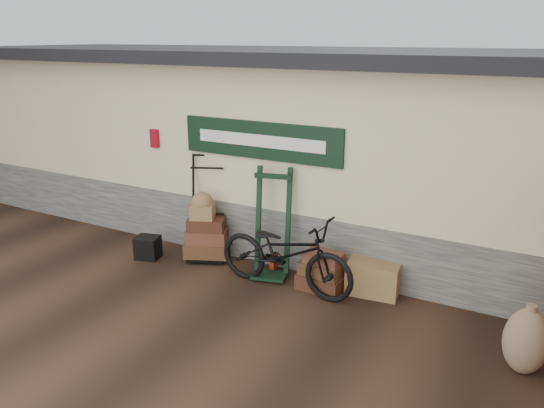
% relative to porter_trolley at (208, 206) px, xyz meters
% --- Properties ---
extents(ground, '(80.00, 80.00, 0.00)m').
position_rel_porter_trolley_xyz_m(ground, '(1.19, -0.85, -0.83)').
color(ground, black).
rests_on(ground, ground).
extents(station_building, '(14.40, 4.10, 3.20)m').
position_rel_porter_trolley_xyz_m(station_building, '(1.19, 1.89, 0.78)').
color(station_building, '#4C4C47').
rests_on(station_building, ground).
extents(porter_trolley, '(1.01, 0.90, 1.66)m').
position_rel_porter_trolley_xyz_m(porter_trolley, '(0.00, 0.00, 0.00)').
color(porter_trolley, black).
rests_on(porter_trolley, ground).
extents(green_barrow, '(0.69, 0.63, 1.62)m').
position_rel_porter_trolley_xyz_m(green_barrow, '(1.24, -0.15, -0.02)').
color(green_barrow, black).
rests_on(green_barrow, ground).
extents(suitcase_stack, '(0.67, 0.45, 0.57)m').
position_rel_porter_trolley_xyz_m(suitcase_stack, '(2.08, -0.25, -0.55)').
color(suitcase_stack, '#3C2213').
rests_on(suitcase_stack, ground).
extents(wicker_hamper, '(0.75, 0.54, 0.46)m').
position_rel_porter_trolley_xyz_m(wicker_hamper, '(2.75, 0.00, -0.60)').
color(wicker_hamper, olive).
rests_on(wicker_hamper, ground).
extents(black_trunk, '(0.43, 0.39, 0.36)m').
position_rel_porter_trolley_xyz_m(black_trunk, '(-0.80, -0.58, -0.65)').
color(black_trunk, black).
rests_on(black_trunk, ground).
extents(bicycle, '(0.81, 2.10, 1.20)m').
position_rel_porter_trolley_xyz_m(bicycle, '(1.62, -0.48, -0.23)').
color(bicycle, black).
rests_on(bicycle, ground).
extents(burlap_sack_right, '(0.49, 0.42, 0.75)m').
position_rel_porter_trolley_xyz_m(burlap_sack_right, '(4.73, -0.99, -0.46)').
color(burlap_sack_right, olive).
rests_on(burlap_sack_right, ground).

